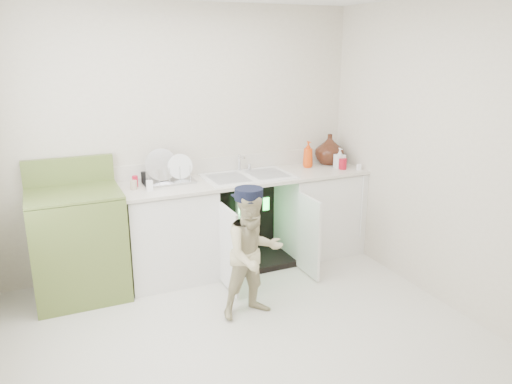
% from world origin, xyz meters
% --- Properties ---
extents(ground, '(3.50, 3.50, 0.00)m').
position_xyz_m(ground, '(0.00, 0.00, 0.00)').
color(ground, beige).
rests_on(ground, ground).
extents(room_shell, '(6.00, 5.50, 1.26)m').
position_xyz_m(room_shell, '(0.00, 0.00, 1.25)').
color(room_shell, beige).
rests_on(room_shell, ground).
extents(counter_run, '(2.44, 1.02, 1.22)m').
position_xyz_m(counter_run, '(0.58, 1.21, 0.47)').
color(counter_run, white).
rests_on(counter_run, ground).
extents(avocado_stove, '(0.76, 0.65, 1.18)m').
position_xyz_m(avocado_stove, '(-1.05, 1.18, 0.49)').
color(avocado_stove, olive).
rests_on(avocado_stove, ground).
extents(repair_worker, '(0.69, 0.82, 1.07)m').
position_xyz_m(repair_worker, '(0.19, 0.26, 0.54)').
color(repair_worker, '#C2B98B').
rests_on(repair_worker, ground).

